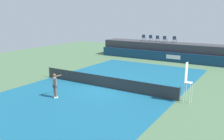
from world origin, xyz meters
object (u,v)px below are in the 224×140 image
object	(u,v)px
net_post_far	(180,94)
tennis_player	(55,85)
spectator_chair_far_left	(144,37)
tennis_ball	(156,80)
spectator_chair_center	(158,38)
spectator_chair_right	(165,39)
umpire_chair	(187,80)
spectator_chair_left	(151,38)
net_post_near	(50,72)
spectator_chair_far_right	(175,39)

from	to	relation	value
net_post_far	tennis_player	distance (m)	8.71
spectator_chair_far_left	tennis_ball	bearing A→B (deg)	-60.61
spectator_chair_center	spectator_chair_right	bearing A→B (deg)	-7.27
umpire_chair	spectator_chair_far_left	bearing A→B (deg)	123.37
spectator_chair_left	net_post_far	world-z (taller)	spectator_chair_left
spectator_chair_right	net_post_near	bearing A→B (deg)	-111.62
spectator_chair_far_right	net_post_near	size ratio (longest dim) A/B	0.89
tennis_ball	umpire_chair	bearing A→B (deg)	-47.36
spectator_chair_center	spectator_chair_far_right	size ratio (longest dim) A/B	1.00
net_post_near	net_post_far	distance (m)	12.40
spectator_chair_far_right	net_post_near	world-z (taller)	spectator_chair_far_right
spectator_chair_far_right	net_post_far	bearing A→B (deg)	-70.89
net_post_far	tennis_ball	world-z (taller)	net_post_far
spectator_chair_center	net_post_far	xyz separation A→B (m)	(7.54, -15.06, -2.19)
spectator_chair_far_right	tennis_player	size ratio (longest dim) A/B	0.50
net_post_near	net_post_far	size ratio (longest dim) A/B	1.00
spectator_chair_far_right	tennis_ball	bearing A→B (deg)	-80.11
spectator_chair_far_right	tennis_ball	size ratio (longest dim) A/B	13.06
spectator_chair_far_right	umpire_chair	distance (m)	16.45
spectator_chair_far_right	net_post_near	xyz separation A→B (m)	(-7.07, -15.38, -2.19)
spectator_chair_right	net_post_near	distance (m)	16.20
umpire_chair	spectator_chair_left	bearing A→B (deg)	120.56
net_post_near	tennis_ball	xyz separation A→B (m)	(9.03, 4.14, -0.46)
net_post_near	tennis_player	bearing A→B (deg)	-40.12
net_post_near	net_post_far	xyz separation A→B (m)	(12.40, 0.00, 0.00)
net_post_near	net_post_far	world-z (taller)	same
spectator_chair_right	net_post_far	size ratio (longest dim) A/B	0.89
umpire_chair	net_post_far	bearing A→B (deg)	-178.66
spectator_chair_left	tennis_player	bearing A→B (deg)	-87.35
spectator_chair_right	net_post_far	world-z (taller)	spectator_chair_right
spectator_chair_right	spectator_chair_far_right	xyz separation A→B (m)	(1.16, 0.46, 0.00)
spectator_chair_left	spectator_chair_far_left	bearing A→B (deg)	176.95
spectator_chair_center	tennis_ball	world-z (taller)	spectator_chair_center
tennis_ball	spectator_chair_far_left	bearing A→B (deg)	119.39
net_post_far	spectator_chair_left	bearing A→B (deg)	119.33
umpire_chair	tennis_ball	size ratio (longest dim) A/B	40.59
spectator_chair_far_left	spectator_chair_right	bearing A→B (deg)	-9.69
spectator_chair_far_right	tennis_player	bearing A→B (deg)	-97.23
net_post_near	net_post_far	bearing A→B (deg)	0.00
net_post_near	spectator_chair_far_right	bearing A→B (deg)	65.31
spectator_chair_right	net_post_far	bearing A→B (deg)	-66.51
spectator_chair_right	tennis_ball	bearing A→B (deg)	-73.88
spectator_chair_left	tennis_ball	distance (m)	12.75
umpire_chair	net_post_near	bearing A→B (deg)	-179.95
umpire_chair	tennis_ball	bearing A→B (deg)	132.64
spectator_chair_far_left	net_post_far	bearing A→B (deg)	-57.78
spectator_chair_center	umpire_chair	distance (m)	17.07
net_post_near	tennis_player	world-z (taller)	tennis_player
spectator_chair_far_left	tennis_player	xyz separation A→B (m)	(1.98, -19.38, -1.73)
spectator_chair_far_right	umpire_chair	xyz separation A→B (m)	(5.76, -15.37, -1.11)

